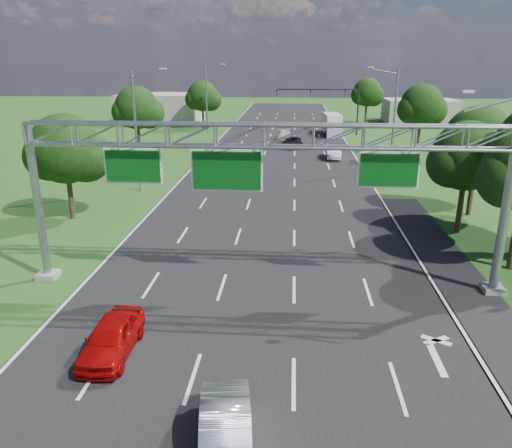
# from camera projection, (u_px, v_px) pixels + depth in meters

# --- Properties ---
(ground) EXTENTS (220.00, 220.00, 0.00)m
(ground) POSITION_uv_depth(u_px,v_px,m) (273.00, 193.00, 42.28)
(ground) COLOR #2B5018
(ground) RESTS_ON ground
(road) EXTENTS (18.00, 180.00, 0.02)m
(road) POSITION_uv_depth(u_px,v_px,m) (273.00, 193.00, 42.28)
(road) COLOR black
(road) RESTS_ON ground
(road_flare) EXTENTS (3.00, 30.00, 0.02)m
(road_flare) POSITION_uv_depth(u_px,v_px,m) (453.00, 274.00, 26.41)
(road_flare) COLOR black
(road_flare) RESTS_ON ground
(sign_gantry) EXTENTS (23.50, 1.00, 9.56)m
(sign_gantry) POSITION_uv_depth(u_px,v_px,m) (266.00, 149.00, 23.04)
(sign_gantry) COLOR gray
(sign_gantry) RESTS_ON ground
(traffic_signal) EXTENTS (12.21, 0.24, 7.00)m
(traffic_signal) POSITION_uv_depth(u_px,v_px,m) (334.00, 99.00, 73.25)
(traffic_signal) COLOR black
(traffic_signal) RESTS_ON ground
(streetlight_l_near) EXTENTS (2.97, 0.22, 10.16)m
(streetlight_l_near) POSITION_uv_depth(u_px,v_px,m) (138.00, 126.00, 41.31)
(streetlight_l_near) COLOR gray
(streetlight_l_near) RESTS_ON ground
(streetlight_l_far) EXTENTS (2.97, 0.22, 10.16)m
(streetlight_l_far) POSITION_uv_depth(u_px,v_px,m) (208.00, 96.00, 74.44)
(streetlight_l_far) COLOR gray
(streetlight_l_far) RESTS_ON ground
(streetlight_r_mid) EXTENTS (2.97, 0.22, 10.16)m
(streetlight_r_mid) POSITION_uv_depth(u_px,v_px,m) (392.00, 115.00, 49.19)
(streetlight_r_mid) COLOR gray
(streetlight_r_mid) RESTS_ON ground
(tree_verge_la) EXTENTS (5.76, 4.80, 7.40)m
(tree_verge_la) POSITION_uv_depth(u_px,v_px,m) (67.00, 152.00, 34.22)
(tree_verge_la) COLOR #2D2116
(tree_verge_la) RESTS_ON ground
(tree_verge_lb) EXTENTS (5.76, 4.80, 8.06)m
(tree_verge_lb) POSITION_uv_depth(u_px,v_px,m) (138.00, 110.00, 55.92)
(tree_verge_lb) COLOR #2D2116
(tree_verge_lb) RESTS_ON ground
(tree_verge_lc) EXTENTS (5.76, 4.80, 7.62)m
(tree_verge_lc) POSITION_uv_depth(u_px,v_px,m) (203.00, 98.00, 79.51)
(tree_verge_lc) COLOR #2D2116
(tree_verge_lc) RESTS_ON ground
(tree_verge_rd) EXTENTS (5.76, 4.80, 8.28)m
(tree_verge_rd) POSITION_uv_depth(u_px,v_px,m) (422.00, 107.00, 56.44)
(tree_verge_rd) COLOR #2D2116
(tree_verge_rd) RESTS_ON ground
(tree_verge_re) EXTENTS (5.76, 4.80, 7.84)m
(tree_verge_re) POSITION_uv_depth(u_px,v_px,m) (367.00, 94.00, 85.12)
(tree_verge_re) COLOR #2D2116
(tree_verge_re) RESTS_ON ground
(building_left) EXTENTS (14.00, 10.00, 5.00)m
(building_left) POSITION_uv_depth(u_px,v_px,m) (161.00, 108.00, 88.47)
(building_left) COLOR #9E9384
(building_left) RESTS_ON ground
(building_right) EXTENTS (12.00, 9.00, 4.00)m
(building_right) POSITION_uv_depth(u_px,v_px,m) (419.00, 111.00, 89.17)
(building_right) COLOR #9E9384
(building_right) RESTS_ON ground
(red_coupe) EXTENTS (1.69, 4.17, 1.42)m
(red_coupe) POSITION_uv_depth(u_px,v_px,m) (112.00, 337.00, 19.09)
(red_coupe) COLOR #B20908
(red_coupe) RESTS_ON ground
(silver_sedan) EXTENTS (2.04, 4.40, 1.40)m
(silver_sedan) POSITION_uv_depth(u_px,v_px,m) (225.00, 433.00, 14.22)
(silver_sedan) COLOR #B2B9BF
(silver_sedan) RESTS_ON ground
(car_queue_a) EXTENTS (2.28, 5.11, 1.45)m
(car_queue_a) POSITION_uv_depth(u_px,v_px,m) (285.00, 136.00, 68.52)
(car_queue_a) COLOR silver
(car_queue_a) RESTS_ON ground
(car_queue_b) EXTENTS (2.52, 4.94, 1.34)m
(car_queue_b) POSITION_uv_depth(u_px,v_px,m) (294.00, 142.00, 63.90)
(car_queue_b) COLOR black
(car_queue_b) RESTS_ON ground
(car_queue_d) EXTENTS (1.74, 4.55, 1.48)m
(car_queue_d) POSITION_uv_depth(u_px,v_px,m) (334.00, 152.00, 56.94)
(car_queue_d) COLOR silver
(car_queue_d) RESTS_ON ground
(box_truck) EXTENTS (2.72, 8.03, 2.98)m
(box_truck) POSITION_uv_depth(u_px,v_px,m) (332.00, 125.00, 74.72)
(box_truck) COLOR silver
(box_truck) RESTS_ON ground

